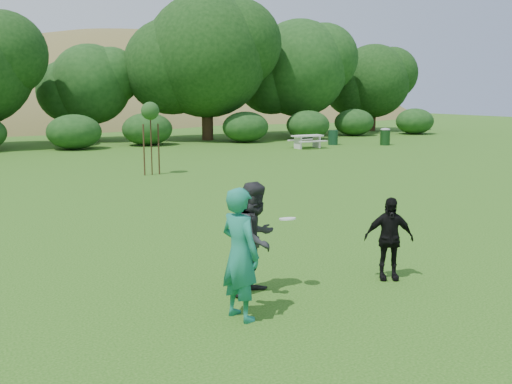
# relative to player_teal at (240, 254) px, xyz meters

# --- Properties ---
(ground) EXTENTS (120.00, 120.00, 0.00)m
(ground) POSITION_rel_player_teal_xyz_m (2.25, 0.63, -0.96)
(ground) COLOR #19470C
(ground) RESTS_ON ground
(player_teal) EXTENTS (0.61, 0.79, 1.92)m
(player_teal) POSITION_rel_player_teal_xyz_m (0.00, 0.00, 0.00)
(player_teal) COLOR #1A755F
(player_teal) RESTS_ON ground
(player_grey) EXTENTS (1.11, 1.03, 1.83)m
(player_grey) POSITION_rel_player_teal_xyz_m (0.69, 0.80, -0.04)
(player_grey) COLOR #28282A
(player_grey) RESTS_ON ground
(player_black) EXTENTS (0.92, 0.72, 1.45)m
(player_black) POSITION_rel_player_teal_xyz_m (3.06, 0.32, -0.23)
(player_black) COLOR black
(player_black) RESTS_ON ground
(trash_can_near) EXTENTS (0.60, 0.60, 0.90)m
(trash_can_near) POSITION_rel_player_teal_xyz_m (17.56, 21.59, -0.51)
(trash_can_near) COLOR #153A22
(trash_can_near) RESTS_ON ground
(frisbee) EXTENTS (0.27, 0.27, 0.06)m
(frisbee) POSITION_rel_player_teal_xyz_m (1.18, 0.63, 0.26)
(frisbee) COLOR white
(frisbee) RESTS_ON ground
(sapling) EXTENTS (0.70, 0.70, 2.85)m
(sapling) POSITION_rel_player_teal_xyz_m (3.57, 14.51, 1.46)
(sapling) COLOR #382316
(sapling) RESTS_ON ground
(picnic_table) EXTENTS (1.80, 1.48, 0.76)m
(picnic_table) POSITION_rel_player_teal_xyz_m (14.95, 20.52, -0.44)
(picnic_table) COLOR beige
(picnic_table) RESTS_ON ground
(trash_can_lidded) EXTENTS (0.60, 0.60, 1.05)m
(trash_can_lidded) POSITION_rel_player_teal_xyz_m (20.23, 19.88, -0.42)
(trash_can_lidded) COLOR #133615
(trash_can_lidded) RESTS_ON ground
(tree_row) EXTENTS (53.92, 10.38, 9.62)m
(tree_row) POSITION_rel_player_teal_xyz_m (5.48, 29.31, 3.91)
(tree_row) COLOR #3A2616
(tree_row) RESTS_ON ground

